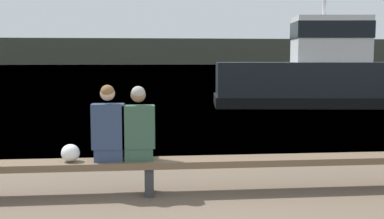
{
  "coord_description": "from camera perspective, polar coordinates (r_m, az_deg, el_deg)",
  "views": [
    {
      "loc": [
        -0.44,
        -3.68,
        1.83
      ],
      "look_at": [
        0.53,
        5.68,
        0.82
      ],
      "focal_mm": 45.0,
      "sensor_mm": 36.0,
      "label": 1
    }
  ],
  "objects": [
    {
      "name": "person_right",
      "position": [
        6.44,
        -6.35,
        -2.28
      ],
      "size": [
        0.43,
        0.4,
        0.99
      ],
      "color": "#2D4C3D",
      "rests_on": "bench_main"
    },
    {
      "name": "tugboat_red",
      "position": [
        19.1,
        15.06,
        3.66
      ],
      "size": [
        8.27,
        3.65,
        5.79
      ],
      "rotation": [
        0.0,
        0.0,
        1.45
      ],
      "color": "black",
      "rests_on": "water_surface"
    },
    {
      "name": "bench_main",
      "position": [
        6.53,
        -5.13,
        -6.61
      ],
      "size": [
        8.62,
        0.44,
        0.47
      ],
      "color": "brown",
      "rests_on": "ground"
    },
    {
      "name": "far_shoreline",
      "position": [
        141.48,
        -5.78,
        6.83
      ],
      "size": [
        600.0,
        12.0,
        7.32
      ],
      "primitive_type": "cube",
      "color": "#424738",
      "rests_on": "ground"
    },
    {
      "name": "water_surface",
      "position": [
        128.76,
        -5.75,
        5.27
      ],
      "size": [
        240.0,
        240.0,
        0.0
      ],
      "primitive_type": "plane",
      "color": "#5684A3",
      "rests_on": "ground"
    },
    {
      "name": "person_left",
      "position": [
        6.45,
        -9.89,
        -2.27
      ],
      "size": [
        0.43,
        0.4,
        1.01
      ],
      "color": "navy",
      "rests_on": "bench_main"
    },
    {
      "name": "shopping_bag",
      "position": [
        6.55,
        -14.22,
        -5.02
      ],
      "size": [
        0.24,
        0.23,
        0.23
      ],
      "color": "white",
      "rests_on": "bench_main"
    }
  ]
}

